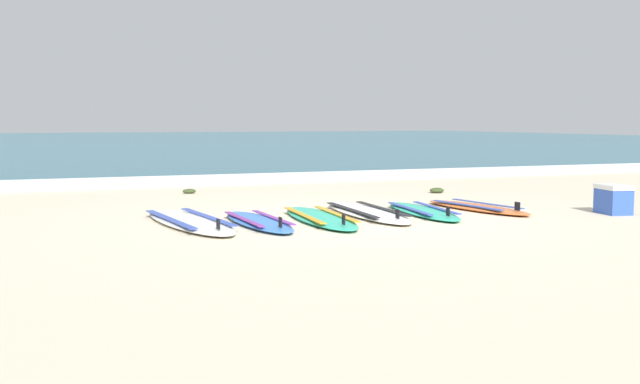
% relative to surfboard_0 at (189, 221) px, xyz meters
% --- Properties ---
extents(ground_plane, '(80.00, 80.00, 0.00)m').
position_rel_surfboard_0_xyz_m(ground_plane, '(1.98, -0.33, -0.04)').
color(ground_plane, beige).
extents(sea, '(80.00, 60.00, 0.10)m').
position_rel_surfboard_0_xyz_m(sea, '(1.98, 34.91, 0.01)').
color(sea, '#23667A').
rests_on(sea, ground).
extents(wave_foam_strip, '(80.00, 1.38, 0.11)m').
position_rel_surfboard_0_xyz_m(wave_foam_strip, '(1.98, 5.60, 0.02)').
color(wave_foam_strip, white).
rests_on(wave_foam_strip, ground).
extents(surfboard_0, '(0.92, 2.60, 0.18)m').
position_rel_surfboard_0_xyz_m(surfboard_0, '(0.00, 0.00, 0.00)').
color(surfboard_0, silver).
rests_on(surfboard_0, ground).
extents(surfboard_1, '(0.54, 1.99, 0.18)m').
position_rel_surfboard_0_xyz_m(surfboard_1, '(0.74, -0.31, 0.00)').
color(surfboard_1, '#3875CC').
rests_on(surfboard_1, ground).
extents(surfboard_2, '(0.73, 2.29, 0.18)m').
position_rel_surfboard_0_xyz_m(surfboard_2, '(1.53, -0.26, 0.00)').
color(surfboard_2, '#2DB793').
rests_on(surfboard_2, ground).
extents(surfboard_3, '(0.71, 2.42, 0.18)m').
position_rel_surfboard_0_xyz_m(surfboard_3, '(2.29, 0.01, 0.00)').
color(surfboard_3, white).
rests_on(surfboard_3, ground).
extents(surfboard_4, '(0.75, 2.08, 0.18)m').
position_rel_surfboard_0_xyz_m(surfboard_4, '(3.01, -0.14, 0.00)').
color(surfboard_4, '#2DB793').
rests_on(surfboard_4, ground).
extents(surfboard_5, '(0.76, 1.98, 0.18)m').
position_rel_surfboard_0_xyz_m(surfboard_5, '(3.90, -0.03, 0.00)').
color(surfboard_5, orange).
rests_on(surfboard_5, ground).
extents(cooler_box, '(0.39, 0.51, 0.38)m').
position_rel_surfboard_0_xyz_m(cooler_box, '(5.31, -1.03, 0.16)').
color(cooler_box, '#2D51B2').
rests_on(cooler_box, ground).
extents(seaweed_clump_near_shoreline, '(0.22, 0.18, 0.08)m').
position_rel_surfboard_0_xyz_m(seaweed_clump_near_shoreline, '(0.73, 3.64, 0.00)').
color(seaweed_clump_near_shoreline, '#384723').
rests_on(seaweed_clump_near_shoreline, ground).
extents(seaweed_clump_mid_sand, '(0.25, 0.20, 0.09)m').
position_rel_surfboard_0_xyz_m(seaweed_clump_mid_sand, '(4.60, 2.22, 0.01)').
color(seaweed_clump_mid_sand, '#384723').
rests_on(seaweed_clump_mid_sand, ground).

